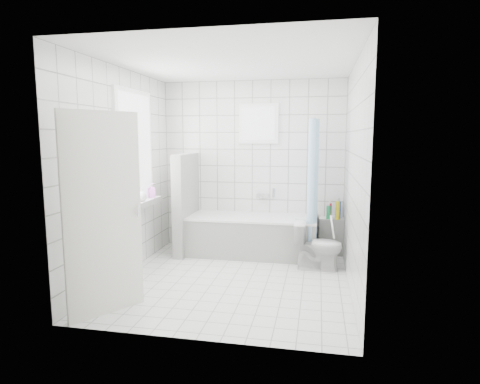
# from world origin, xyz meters

# --- Properties ---
(ground) EXTENTS (3.00, 3.00, 0.00)m
(ground) POSITION_xyz_m (0.00, 0.00, 0.00)
(ground) COLOR white
(ground) RESTS_ON ground
(ceiling) EXTENTS (3.00, 3.00, 0.00)m
(ceiling) POSITION_xyz_m (0.00, 0.00, 2.60)
(ceiling) COLOR white
(ceiling) RESTS_ON ground
(wall_back) EXTENTS (2.80, 0.02, 2.60)m
(wall_back) POSITION_xyz_m (0.00, 1.50, 1.30)
(wall_back) COLOR white
(wall_back) RESTS_ON ground
(wall_front) EXTENTS (2.80, 0.02, 2.60)m
(wall_front) POSITION_xyz_m (0.00, -1.50, 1.30)
(wall_front) COLOR white
(wall_front) RESTS_ON ground
(wall_left) EXTENTS (0.02, 3.00, 2.60)m
(wall_left) POSITION_xyz_m (-1.40, 0.00, 1.30)
(wall_left) COLOR white
(wall_left) RESTS_ON ground
(wall_right) EXTENTS (0.02, 3.00, 2.60)m
(wall_right) POSITION_xyz_m (1.40, 0.00, 1.30)
(wall_right) COLOR white
(wall_right) RESTS_ON ground
(window_left) EXTENTS (0.01, 0.90, 1.40)m
(window_left) POSITION_xyz_m (-1.35, 0.30, 1.60)
(window_left) COLOR white
(window_left) RESTS_ON wall_left
(window_back) EXTENTS (0.50, 0.01, 0.50)m
(window_back) POSITION_xyz_m (0.10, 1.46, 1.95)
(window_back) COLOR white
(window_back) RESTS_ON wall_back
(window_sill) EXTENTS (0.18, 1.02, 0.08)m
(window_sill) POSITION_xyz_m (-1.31, 0.30, 0.86)
(window_sill) COLOR white
(window_sill) RESTS_ON wall_left
(door) EXTENTS (0.48, 0.69, 2.00)m
(door) POSITION_xyz_m (-1.03, -1.15, 1.00)
(door) COLOR silver
(door) RESTS_ON ground
(bathtub) EXTENTS (1.89, 0.77, 0.58)m
(bathtub) POSITION_xyz_m (0.07, 1.12, 0.29)
(bathtub) COLOR white
(bathtub) RESTS_ON ground
(partition_wall) EXTENTS (0.15, 0.85, 1.50)m
(partition_wall) POSITION_xyz_m (-0.94, 1.07, 0.75)
(partition_wall) COLOR white
(partition_wall) RESTS_ON ground
(tiled_ledge) EXTENTS (0.40, 0.24, 0.55)m
(tiled_ledge) POSITION_xyz_m (1.24, 1.38, 0.28)
(tiled_ledge) COLOR white
(tiled_ledge) RESTS_ON ground
(toilet) EXTENTS (0.63, 0.36, 0.64)m
(toilet) POSITION_xyz_m (1.03, 0.63, 0.32)
(toilet) COLOR white
(toilet) RESTS_ON ground
(curtain_rod) EXTENTS (0.02, 0.80, 0.02)m
(curtain_rod) POSITION_xyz_m (0.95, 1.10, 2.00)
(curtain_rod) COLOR silver
(curtain_rod) RESTS_ON wall_back
(shower_curtain) EXTENTS (0.14, 0.48, 1.78)m
(shower_curtain) POSITION_xyz_m (0.95, 0.97, 1.10)
(shower_curtain) COLOR #51A5EF
(shower_curtain) RESTS_ON curtain_rod
(tub_faucet) EXTENTS (0.18, 0.06, 0.06)m
(tub_faucet) POSITION_xyz_m (0.17, 1.46, 0.85)
(tub_faucet) COLOR silver
(tub_faucet) RESTS_ON wall_back
(sill_bottles) EXTENTS (0.17, 0.80, 0.30)m
(sill_bottles) POSITION_xyz_m (-1.30, 0.21, 1.02)
(sill_bottles) COLOR #C74D7B
(sill_bottles) RESTS_ON window_sill
(ledge_bottles) EXTENTS (0.21, 0.17, 0.27)m
(ledge_bottles) POSITION_xyz_m (1.25, 1.34, 0.67)
(ledge_bottles) COLOR blue
(ledge_bottles) RESTS_ON tiled_ledge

